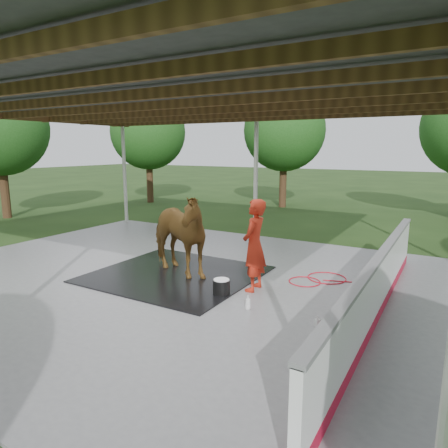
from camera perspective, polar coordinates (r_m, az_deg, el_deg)
The scene contains 12 objects.
ground at distance 9.37m, azimuth -8.38°, elevation -7.69°, with size 100.00×100.00×0.00m, color #1E3814.
concrete_slab at distance 9.36m, azimuth -8.38°, elevation -7.55°, with size 12.00×10.00×0.05m, color slate.
pavilion_structure at distance 8.95m, azimuth -9.10°, elevation 17.17°, with size 12.60×10.60×4.05m.
dasher_board at distance 7.36m, azimuth 21.08°, elevation -8.64°, with size 0.16×8.00×1.15m.
tree_belt at distance 9.47m, azimuth -4.02°, elevation 15.84°, with size 28.00×28.00×5.80m.
rubber_mat at distance 9.44m, azimuth -6.91°, elevation -7.11°, with size 3.60×3.37×0.03m, color black.
horse at distance 9.19m, azimuth -7.05°, elevation -1.35°, with size 1.03×2.26×1.91m, color brown.
handler at distance 8.17m, azimuth 4.34°, elevation -3.05°, with size 0.69×0.45×1.90m, color #AE2312.
wash_bucket at distance 8.10m, azimuth -0.37°, elevation -8.95°, with size 0.35×0.35×0.32m.
soap_bottle_a at distance 7.43m, azimuth 3.45°, elevation -11.10°, with size 0.10×0.10×0.27m, color silver.
soap_bottle_b at distance 6.95m, azimuth 13.18°, elevation -13.34°, with size 0.08×0.09×0.18m, color #338CD8.
hose_coil at distance 9.26m, azimuth 13.41°, elevation -7.70°, with size 1.87×1.28×0.02m.
Camera 1 is at (5.60, -6.90, 2.95)m, focal length 32.00 mm.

